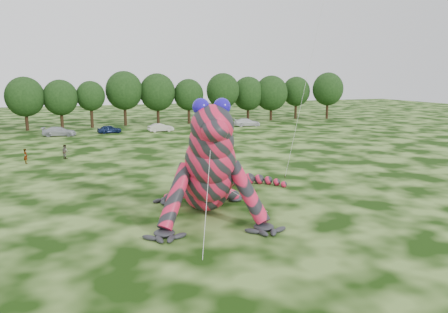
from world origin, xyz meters
The scene contains 22 objects.
ground centered at (0.00, 0.00, 0.00)m, with size 240.00×240.00×0.00m, color #16330A.
inflatable_gecko centered at (5.61, 2.16, 4.20)m, with size 14.14×16.79×8.39m, color #D61D42, non-canonical shape.
flying_kite centered at (17.74, 6.05, 16.01)m, with size 2.85×3.35×18.09m.
tree_7 centered at (-10.08, 56.80, 4.74)m, with size 6.68×6.01×9.48m, color black, non-canonical shape.
tree_8 centered at (-4.22, 56.99, 4.47)m, with size 6.14×5.53×8.94m, color black, non-canonical shape.
tree_9 centered at (1.06, 57.35, 4.34)m, with size 5.27×4.74×8.68m, color black, non-canonical shape.
tree_10 centered at (7.40, 58.58, 5.25)m, with size 7.09×6.38×10.50m, color black, non-canonical shape.
tree_11 centered at (13.79, 58.20, 5.03)m, with size 7.01×6.31×10.07m, color black, non-canonical shape.
tree_12 centered at (20.01, 57.74, 4.49)m, with size 5.99×5.39×8.97m, color black, non-canonical shape.
tree_13 centered at (27.13, 57.13, 5.06)m, with size 6.83×6.15×10.13m, color black, non-canonical shape.
tree_14 centered at (33.46, 58.72, 4.70)m, with size 6.82×6.14×9.40m, color black, non-canonical shape.
tree_15 centered at (38.47, 57.77, 4.82)m, with size 7.17×6.45×9.63m, color black, non-canonical shape.
tree_16 centered at (45.45, 59.37, 4.69)m, with size 6.26×5.63×9.37m, color black, non-canonical shape.
tree_17 centered at (51.95, 56.66, 5.15)m, with size 6.98×6.28×10.30m, color black, non-canonical shape.
car_3 centered at (-4.72, 47.11, 0.76)m, with size 2.12×5.21×1.51m, color #B0B3B9.
car_4 centered at (3.29, 48.07, 0.68)m, with size 1.61×3.99×1.36m, color #122048.
car_5 centered at (11.88, 46.91, 0.72)m, with size 1.53×4.38×1.44m, color beige.
car_6 centered at (20.09, 47.67, 0.70)m, with size 2.32×5.02×1.40m, color black.
car_7 centered at (29.24, 49.37, 0.75)m, with size 2.09×5.14×1.49m, color white.
spectator_1 centered at (-3.96, 26.29, 0.84)m, with size 0.81×0.63×1.67m, color gray.
spectator_0 centered at (-8.11, 24.71, 0.84)m, with size 0.62×0.40×1.69m, color gray.
spectator_3 centered at (13.60, 29.77, 0.86)m, with size 1.00×0.42×1.71m, color gray.
Camera 1 is at (-3.79, -27.77, 9.80)m, focal length 35.00 mm.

